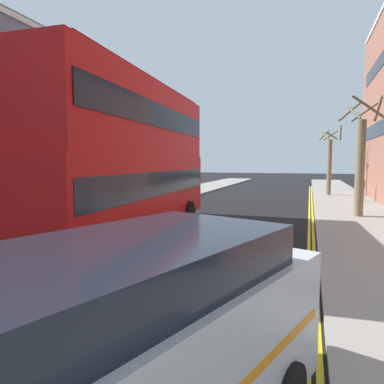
% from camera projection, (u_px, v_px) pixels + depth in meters
% --- Properties ---
extents(sidewalk_right, '(4.00, 80.00, 0.14)m').
position_uv_depth(sidewalk_right, '(366.00, 227.00, 14.41)').
color(sidewalk_right, gray).
rests_on(sidewalk_right, ground).
extents(sidewalk_left, '(4.00, 80.00, 0.14)m').
position_uv_depth(sidewalk_left, '(99.00, 213.00, 18.60)').
color(sidewalk_left, gray).
rests_on(sidewalk_left, ground).
extents(kerb_line_outer, '(0.10, 56.00, 0.01)m').
position_uv_depth(kerb_line_outer, '(313.00, 235.00, 13.21)').
color(kerb_line_outer, yellow).
rests_on(kerb_line_outer, ground).
extents(kerb_line_inner, '(0.10, 56.00, 0.01)m').
position_uv_depth(kerb_line_inner, '(309.00, 235.00, 13.26)').
color(kerb_line_inner, yellow).
rests_on(kerb_line_inner, ground).
extents(double_decker_bus_away, '(3.17, 10.91, 5.64)m').
position_uv_depth(double_decker_bus_away, '(130.00, 156.00, 12.50)').
color(double_decker_bus_away, '#B20F0F').
rests_on(double_decker_bus_away, ground).
extents(taxi_minivan, '(3.33, 5.16, 2.12)m').
position_uv_depth(taxi_minivan, '(113.00, 365.00, 2.94)').
color(taxi_minivan, silver).
rests_on(taxi_minivan, ground).
extents(pedestrian_far, '(0.34, 0.22, 1.62)m').
position_uv_depth(pedestrian_far, '(362.00, 189.00, 23.65)').
color(pedestrian_far, '#2D2D38').
rests_on(pedestrian_far, sidewalk_right).
extents(street_tree_near, '(1.97, 2.00, 5.75)m').
position_uv_depth(street_tree_near, '(360.00, 162.00, 16.77)').
color(street_tree_near, '#6B6047').
rests_on(street_tree_near, sidewalk_right).
extents(street_tree_far, '(1.72, 1.68, 5.57)m').
position_uv_depth(street_tree_far, '(330.00, 163.00, 27.92)').
color(street_tree_far, '#6B6047').
rests_on(street_tree_far, sidewalk_right).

